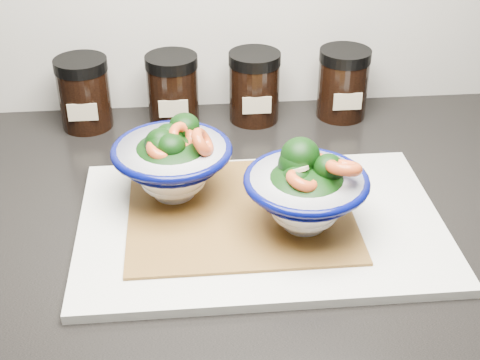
{
  "coord_description": "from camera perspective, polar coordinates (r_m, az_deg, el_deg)",
  "views": [
    {
      "loc": [
        -0.14,
        0.72,
        1.4
      ],
      "look_at": [
        -0.08,
        1.41,
        0.96
      ],
      "focal_mm": 50.0,
      "sensor_mm": 36.0,
      "label": 1
    }
  ],
  "objects": [
    {
      "name": "spice_jar_b",
      "position": [
        1.06,
        -5.76,
        7.67
      ],
      "size": [
        0.08,
        0.08,
        0.11
      ],
      "color": "black",
      "rests_on": "countertop"
    },
    {
      "name": "cutting_board",
      "position": [
        0.83,
        1.78,
        -3.79
      ],
      "size": [
        0.45,
        0.3,
        0.01
      ],
      "primitive_type": "cube",
      "color": "silver",
      "rests_on": "countertop"
    },
    {
      "name": "bowl_left",
      "position": [
        0.85,
        -5.79,
        1.62
      ],
      "size": [
        0.15,
        0.15,
        0.11
      ],
      "rotation": [
        0.0,
        0.0,
        0.2
      ],
      "color": "white",
      "rests_on": "bamboo_mat"
    },
    {
      "name": "spice_jar_d",
      "position": [
        1.09,
        8.78,
        8.16
      ],
      "size": [
        0.08,
        0.08,
        0.11
      ],
      "color": "black",
      "rests_on": "countertop"
    },
    {
      "name": "spice_jar_a",
      "position": [
        1.08,
        -13.16,
        7.23
      ],
      "size": [
        0.08,
        0.08,
        0.11
      ],
      "color": "black",
      "rests_on": "countertop"
    },
    {
      "name": "bowl_right",
      "position": [
        0.8,
        5.63,
        -0.92
      ],
      "size": [
        0.15,
        0.15,
        0.11
      ],
      "rotation": [
        0.0,
        0.0,
        0.23
      ],
      "color": "white",
      "rests_on": "bamboo_mat"
    },
    {
      "name": "countertop",
      "position": [
        0.9,
        4.56,
        -2.7
      ],
      "size": [
        3.5,
        0.6,
        0.04
      ],
      "primitive_type": "cube",
      "color": "black",
      "rests_on": "cabinet"
    },
    {
      "name": "spice_jar_c",
      "position": [
        1.07,
        1.23,
        7.97
      ],
      "size": [
        0.08,
        0.08,
        0.11
      ],
      "color": "black",
      "rests_on": "countertop"
    },
    {
      "name": "bamboo_mat",
      "position": [
        0.84,
        -0.0,
        -2.64
      ],
      "size": [
        0.28,
        0.24,
        0.0
      ],
      "primitive_type": "cube",
      "color": "olive",
      "rests_on": "cutting_board"
    }
  ]
}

